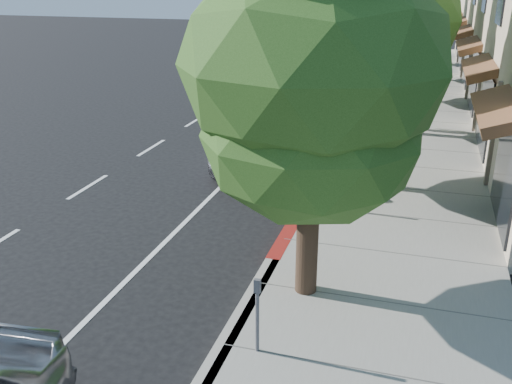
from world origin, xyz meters
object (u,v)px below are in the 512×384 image
at_px(street_tree_2, 381,2).
at_px(silver_suv, 267,138).
at_px(street_tree_1, 360,22).
at_px(cyclist, 286,166).
at_px(white_pickup, 359,78).
at_px(street_tree_0, 313,70).
at_px(bicycle, 266,175).
at_px(dark_suv_far, 360,54).
at_px(pedestrian, 407,107).
at_px(dark_sedan, 307,96).

bearing_deg(street_tree_2, silver_suv, -122.16).
distance_m(street_tree_1, cyclist, 4.13).
bearing_deg(white_pickup, street_tree_0, -79.96).
height_order(street_tree_0, street_tree_2, street_tree_2).
distance_m(bicycle, silver_suv, 2.61).
height_order(street_tree_2, bicycle, street_tree_2).
xyz_separation_m(dark_suv_far, pedestrian, (3.60, -15.70, 0.16)).
distance_m(silver_suv, pedestrian, 6.55).
distance_m(street_tree_1, street_tree_2, 6.00).
bearing_deg(dark_suv_far, pedestrian, -81.26).
height_order(cyclist, dark_suv_far, cyclist).
height_order(dark_sedan, white_pickup, white_pickup).
bearing_deg(dark_suv_far, street_tree_0, -89.33).
bearing_deg(street_tree_2, cyclist, -102.88).
height_order(silver_suv, white_pickup, silver_suv).
height_order(street_tree_2, silver_suv, street_tree_2).
bearing_deg(white_pickup, dark_suv_far, 102.39).
xyz_separation_m(cyclist, dark_sedan, (-1.50, 10.02, -0.14)).
height_order(bicycle, silver_suv, silver_suv).
bearing_deg(white_pickup, cyclist, -84.86).
bearing_deg(silver_suv, cyclist, -69.37).
relative_size(cyclist, pedestrian, 1.03).
bearing_deg(pedestrian, street_tree_1, 41.18).
distance_m(cyclist, white_pickup, 14.48).
bearing_deg(dark_sedan, pedestrian, -31.90).
distance_m(street_tree_2, dark_suv_far, 17.00).
height_order(cyclist, bicycle, cyclist).
bearing_deg(silver_suv, street_tree_2, 52.28).
distance_m(dark_suv_far, pedestrian, 16.11).
bearing_deg(dark_suv_far, street_tree_2, -85.82).
relative_size(street_tree_2, white_pickup, 1.38).
xyz_separation_m(street_tree_0, dark_sedan, (-3.10, 15.02, -3.51)).
bearing_deg(bicycle, dark_sedan, 30.08).
distance_m(bicycle, pedestrian, 8.37).
distance_m(street_tree_2, bicycle, 8.44).
xyz_separation_m(dark_sedan, white_pickup, (1.70, 4.46, 0.09)).
height_order(street_tree_0, cyclist, street_tree_0).
height_order(street_tree_0, silver_suv, street_tree_0).
xyz_separation_m(street_tree_2, bicycle, (-2.15, -7.00, -4.21)).
distance_m(dark_sedan, pedestrian, 4.91).
relative_size(white_pickup, dark_suv_far, 1.15).
distance_m(white_pickup, dark_suv_far, 8.95).
xyz_separation_m(white_pickup, pedestrian, (2.60, -6.81, 0.17)).
bearing_deg(bicycle, pedestrian, 1.08).
height_order(bicycle, dark_suv_far, dark_suv_far).
xyz_separation_m(cyclist, silver_suv, (-1.23, 2.50, -0.01)).
xyz_separation_m(street_tree_1, cyclist, (-1.60, -1.00, -3.68)).
xyz_separation_m(street_tree_0, white_pickup, (-1.40, 19.48, -3.42)).
bearing_deg(white_pickup, street_tree_1, -78.14).
bearing_deg(pedestrian, cyclist, 31.31).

